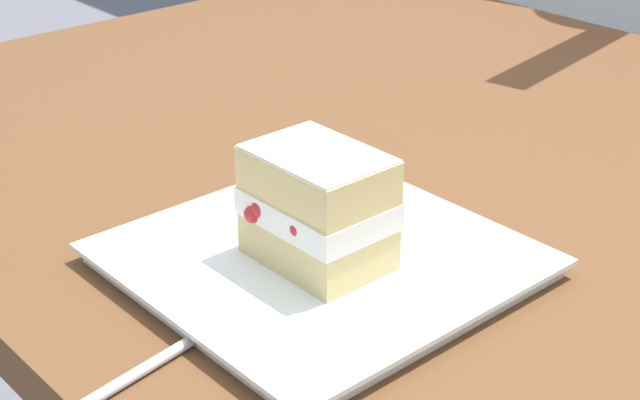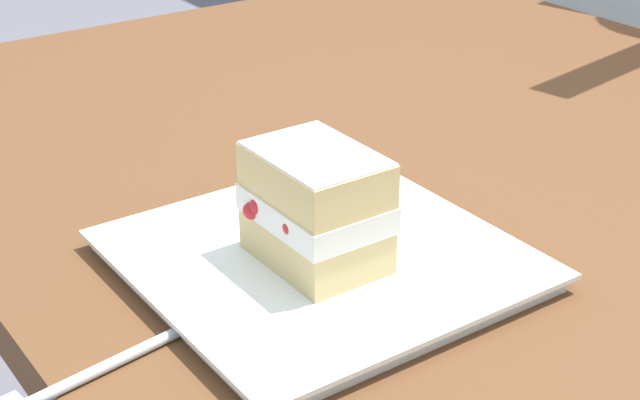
# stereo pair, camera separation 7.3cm
# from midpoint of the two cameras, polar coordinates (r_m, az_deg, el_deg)

# --- Properties ---
(patio_table) EXTENTS (1.49, 0.96, 0.73)m
(patio_table) POSITION_cam_midpoint_polar(r_m,az_deg,el_deg) (0.94, 15.89, -4.87)
(patio_table) COLOR brown
(patio_table) RESTS_ON ground
(dessert_plate) EXTENTS (0.28, 0.28, 0.02)m
(dessert_plate) POSITION_cam_midpoint_polar(r_m,az_deg,el_deg) (0.75, 2.77, -3.62)
(dessert_plate) COLOR white
(dessert_plate) RESTS_ON patio_table
(cake_slice) EXTENTS (0.10, 0.08, 0.09)m
(cake_slice) POSITION_cam_midpoint_polar(r_m,az_deg,el_deg) (0.72, 2.64, -0.50)
(cake_slice) COLOR #E0C17A
(cake_slice) RESTS_ON dessert_plate
(dessert_fork) EXTENTS (0.04, 0.17, 0.01)m
(dessert_fork) POSITION_cam_midpoint_polar(r_m,az_deg,el_deg) (0.65, -10.43, -10.07)
(dessert_fork) COLOR silver
(dessert_fork) RESTS_ON patio_table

